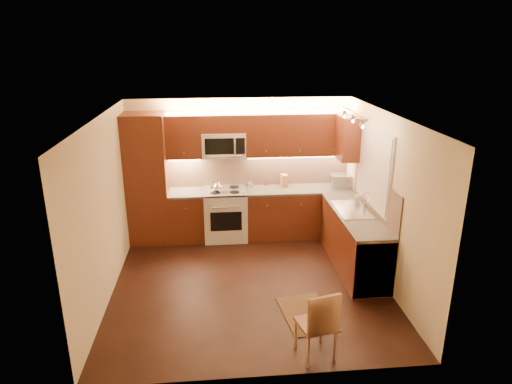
{
  "coord_description": "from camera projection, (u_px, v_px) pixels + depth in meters",
  "views": [
    {
      "loc": [
        -0.47,
        -5.98,
        3.48
      ],
      "look_at": [
        0.15,
        0.55,
        1.25
      ],
      "focal_mm": 31.7,
      "sensor_mm": 36.0,
      "label": 1
    }
  ],
  "objects": [
    {
      "name": "ceiling",
      "position": [
        249.0,
        117.0,
        5.99
      ],
      "size": [
        4.0,
        4.0,
        0.01
      ],
      "primitive_type": "cube",
      "color": "beige",
      "rests_on": "ground"
    },
    {
      "name": "base_cab_right",
      "position": [
        354.0,
        241.0,
        7.19
      ],
      "size": [
        0.6,
        2.0,
        0.86
      ],
      "primitive_type": "cube",
      "color": "#4F1C11",
      "rests_on": "floor"
    },
    {
      "name": "backsplash_back",
      "position": [
        259.0,
        169.0,
        8.32
      ],
      "size": [
        3.3,
        0.02,
        0.6
      ],
      "primitive_type": "cube",
      "color": "tan",
      "rests_on": "wall_back"
    },
    {
      "name": "base_cab_back_left",
      "position": [
        187.0,
        216.0,
        8.17
      ],
      "size": [
        0.62,
        0.6,
        0.86
      ],
      "primitive_type": "cube",
      "color": "#4F1C11",
      "rests_on": "floor"
    },
    {
      "name": "soap_bottle",
      "position": [
        358.0,
        197.0,
        7.44
      ],
      "size": [
        0.12,
        0.12,
        0.2
      ],
      "primitive_type": "imported",
      "rotation": [
        0.0,
        0.0,
        -0.35
      ],
      "color": "silver",
      "rests_on": "counter_right"
    },
    {
      "name": "base_cab_back_right",
      "position": [
        298.0,
        213.0,
        8.35
      ],
      "size": [
        1.92,
        0.6,
        0.86
      ],
      "primitive_type": "cube",
      "color": "#4F1C11",
      "rests_on": "floor"
    },
    {
      "name": "rug",
      "position": [
        307.0,
        314.0,
        6.01
      ],
      "size": [
        0.73,
        0.99,
        0.01
      ],
      "primitive_type": "cube",
      "rotation": [
        0.0,
        0.0,
        0.13
      ],
      "color": "black",
      "rests_on": "floor"
    },
    {
      "name": "dining_chair",
      "position": [
        316.0,
        322.0,
        5.11
      ],
      "size": [
        0.47,
        0.47,
        0.88
      ],
      "primitive_type": null,
      "rotation": [
        0.0,
        0.0,
        0.24
      ],
      "color": "#B0784F",
      "rests_on": "floor"
    },
    {
      "name": "backsplash_right",
      "position": [
        375.0,
        195.0,
        6.96
      ],
      "size": [
        0.02,
        2.0,
        0.6
      ],
      "primitive_type": "cube",
      "color": "tan",
      "rests_on": "wall_right"
    },
    {
      "name": "spice_jar_d",
      "position": [
        251.0,
        183.0,
        8.34
      ],
      "size": [
        0.05,
        0.05,
        0.09
      ],
      "primitive_type": "cylinder",
      "rotation": [
        0.0,
        0.0,
        0.24
      ],
      "color": "#925A2B",
      "rests_on": "counter_back_right"
    },
    {
      "name": "toaster_oven",
      "position": [
        341.0,
        181.0,
        8.26
      ],
      "size": [
        0.42,
        0.33,
        0.24
      ],
      "primitive_type": "cube",
      "rotation": [
        0.0,
        0.0,
        -0.08
      ],
      "color": "silver",
      "rests_on": "counter_back_right"
    },
    {
      "name": "stove",
      "position": [
        226.0,
        214.0,
        8.2
      ],
      "size": [
        0.76,
        0.65,
        0.92
      ],
      "primitive_type": null,
      "color": "silver",
      "rests_on": "floor"
    },
    {
      "name": "counter_back_left",
      "position": [
        186.0,
        193.0,
        8.03
      ],
      "size": [
        0.62,
        0.6,
        0.04
      ],
      "primitive_type": "cube",
      "color": "#3D3A37",
      "rests_on": "base_cab_back_left"
    },
    {
      "name": "upper_cab_bridge",
      "position": [
        223.0,
        123.0,
        7.81
      ],
      "size": [
        0.76,
        0.35,
        0.31
      ],
      "primitive_type": "cube",
      "color": "#4F1C11",
      "rests_on": "wall_back"
    },
    {
      "name": "faucet",
      "position": [
        365.0,
        201.0,
        7.14
      ],
      "size": [
        0.2,
        0.04,
        0.3
      ],
      "primitive_type": null,
      "color": "silver",
      "rests_on": "counter_right"
    },
    {
      "name": "pantry",
      "position": [
        147.0,
        179.0,
        7.88
      ],
      "size": [
        0.7,
        0.6,
        2.3
      ],
      "primitive_type": "cube",
      "color": "#4F1C11",
      "rests_on": "floor"
    },
    {
      "name": "window_blinds",
      "position": [
        373.0,
        167.0,
        6.97
      ],
      "size": [
        0.02,
        1.36,
        1.16
      ],
      "primitive_type": "cube",
      "color": "silver",
      "rests_on": "wall_right"
    },
    {
      "name": "wall_left",
      "position": [
        105.0,
        210.0,
        6.21
      ],
      "size": [
        0.01,
        4.0,
        2.5
      ],
      "primitive_type": "cube",
      "color": "beige",
      "rests_on": "ground"
    },
    {
      "name": "wall_front",
      "position": [
        265.0,
        274.0,
        4.51
      ],
      "size": [
        4.0,
        0.01,
        2.5
      ],
      "primitive_type": "cube",
      "color": "beige",
      "rests_on": "ground"
    },
    {
      "name": "spice_jar_c",
      "position": [
        249.0,
        184.0,
        8.31
      ],
      "size": [
        0.05,
        0.05,
        0.09
      ],
      "primitive_type": "cylinder",
      "rotation": [
        0.0,
        0.0,
        0.17
      ],
      "color": "silver",
      "rests_on": "counter_back_right"
    },
    {
      "name": "wall_right",
      "position": [
        386.0,
        200.0,
        6.57
      ],
      "size": [
        0.01,
        4.0,
        2.5
      ],
      "primitive_type": "cube",
      "color": "beige",
      "rests_on": "ground"
    },
    {
      "name": "kettle",
      "position": [
        218.0,
        186.0,
        7.94
      ],
      "size": [
        0.22,
        0.22,
        0.2
      ],
      "primitive_type": null,
      "rotation": [
        0.0,
        0.0,
        -0.27
      ],
      "color": "silver",
      "rests_on": "stove"
    },
    {
      "name": "floor",
      "position": [
        250.0,
        282.0,
        6.8
      ],
      "size": [
        4.0,
        4.0,
        0.01
      ],
      "primitive_type": "cube",
      "color": "black",
      "rests_on": "ground"
    },
    {
      "name": "dishwasher",
      "position": [
        368.0,
        261.0,
        6.53
      ],
      "size": [
        0.58,
        0.6,
        0.84
      ],
      "primitive_type": "cube",
      "color": "silver",
      "rests_on": "floor"
    },
    {
      "name": "upper_cab_back_left",
      "position": [
        184.0,
        136.0,
        7.82
      ],
      "size": [
        0.62,
        0.35,
        0.75
      ],
      "primitive_type": "cube",
      "color": "#4F1C11",
      "rests_on": "wall_back"
    },
    {
      "name": "spice_jar_a",
      "position": [
        252.0,
        185.0,
        8.23
      ],
      "size": [
        0.06,
        0.06,
        0.1
      ],
      "primitive_type": "cylinder",
      "rotation": [
        0.0,
        0.0,
        -0.29
      ],
      "color": "silver",
      "rests_on": "counter_back_right"
    },
    {
      "name": "window_frame",
      "position": [
        374.0,
        167.0,
        6.98
      ],
      "size": [
        0.03,
        1.44,
        1.24
      ],
      "primitive_type": "cube",
      "color": "silver",
      "rests_on": "wall_right"
    },
    {
      "name": "upper_cab_right_corner",
      "position": [
        349.0,
        138.0,
        7.67
      ],
      "size": [
        0.35,
        0.5,
        0.75
      ],
      "primitive_type": "cube",
      "color": "#4F1C11",
      "rests_on": "wall_right"
    },
    {
      "name": "spice_jar_b",
      "position": [
        266.0,
        183.0,
        8.34
      ],
      "size": [
        0.06,
        0.06,
        0.1
      ],
      "primitive_type": "cylinder",
      "rotation": [
        0.0,
        0.0,
        0.39
      ],
      "color": "brown",
      "rests_on": "counter_back_right"
    },
    {
      "name": "wall_back",
      "position": [
        240.0,
        167.0,
        8.28
      ],
      "size": [
        4.0,
        0.01,
        2.5
      ],
      "primitive_type": "cube",
      "color": "beige",
      "rests_on": "ground"
    },
    {
      "name": "sink",
      "position": [
        353.0,
        205.0,
        7.15
      ],
      "size": [
        0.52,
        0.86,
        0.15
      ],
      "primitive_type": null,
      "color": "silver",
      "rests_on": "counter_right"
    },
    {
      "name": "microwave",
      "position": [
        224.0,
        144.0,
        7.92
      ],
      "size": [
        0.76,
        0.38,
        0.44
      ],
      "primitive_type": null,
      "color": "silver",
      "rests_on": "wall_back"
    },
    {
      "name": "track_light_bar",
      "position": [
        353.0,
        113.0,
        6.52
      ],
      "size": [
        0.04,
        1.2,
        0.03
      ],
      "primitive_type": "cube",
      "color": "silver",
      "rests_on": "ceiling"
    },
    {
      "name": "counter_right",
      "position": [
        356.0,
        214.0,
        7.04
      ],
      "size": [
        0.6,
        2.0,
        0.04
      ],
      "primitive_type": "cube",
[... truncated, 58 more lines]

